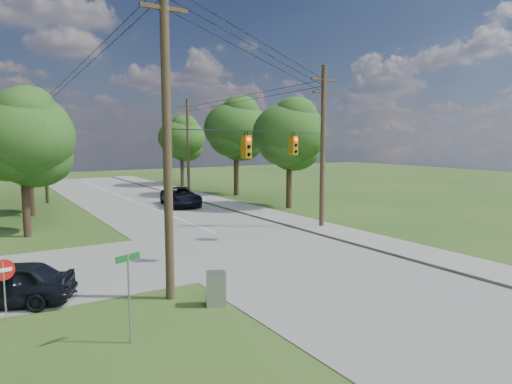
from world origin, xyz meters
TOP-DOWN VIEW (x-y plane):
  - ground at (0.00, 0.00)m, footprint 140.00×140.00m
  - main_road at (2.00, 5.00)m, footprint 10.00×100.00m
  - sidewalk_east at (8.70, 5.00)m, footprint 2.60×100.00m
  - pole_sw at (-4.60, 0.40)m, footprint 2.00×0.32m
  - pole_ne at (8.90, 8.00)m, footprint 2.00×0.32m
  - pole_north_e at (8.90, 30.00)m, footprint 2.00×0.32m
  - pole_north_w at (-5.00, 30.00)m, footprint 2.00×0.32m
  - power_lines at (1.50, 11.54)m, footprint 13.93×29.62m
  - traffic_signals at (2.55, 4.43)m, footprint 4.91×3.27m
  - tree_w_near at (-8.00, 15.00)m, footprint 6.00×6.00m
  - tree_w_mid at (-7.00, 23.00)m, footprint 6.40×6.40m
  - tree_e_near at (12.00, 16.00)m, footprint 6.20×6.20m
  - tree_e_mid at (12.50, 26.00)m, footprint 6.60×6.60m
  - tree_e_far at (11.50, 38.00)m, footprint 5.80×5.80m
  - car_cross_dark at (-9.76, 2.70)m, footprint 4.84×3.48m
  - car_main_north at (4.59, 21.72)m, footprint 3.62×6.21m
  - control_cabinet at (-3.50, -1.15)m, footprint 0.82×0.73m
  - do_not_enter_sign at (-9.89, 1.00)m, footprint 0.69×0.16m
  - street_name_sign at (-6.94, -2.51)m, footprint 0.76×0.28m

SIDE VIEW (x-z plane):
  - ground at x=0.00m, z-range 0.00..0.00m
  - main_road at x=2.00m, z-range 0.00..0.03m
  - sidewalk_east at x=8.70m, z-range 0.00..0.12m
  - control_cabinet at x=-3.50m, z-range 0.00..1.23m
  - car_cross_dark at x=-9.76m, z-range 0.03..1.56m
  - car_main_north at x=4.59m, z-range 0.03..1.65m
  - do_not_enter_sign at x=-9.89m, z-range 0.50..2.59m
  - street_name_sign at x=-6.94m, z-range 0.36..2.99m
  - pole_north_e at x=8.90m, z-range 0.13..10.13m
  - pole_north_w at x=-5.00m, z-range 0.13..10.13m
  - pole_ne at x=8.90m, z-range 0.22..10.72m
  - traffic_signals at x=2.55m, z-range 4.97..6.02m
  - tree_e_far at x=11.50m, z-range 1.76..10.08m
  - tree_w_near at x=-8.00m, z-range 1.72..10.12m
  - pole_sw at x=-4.60m, z-range 0.23..12.23m
  - tree_e_near at x=12.00m, z-range 1.85..10.66m
  - tree_w_mid at x=-7.00m, z-range 1.97..11.19m
  - tree_e_mid at x=12.50m, z-range 2.09..11.73m
  - power_lines at x=1.50m, z-range 6.69..11.62m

